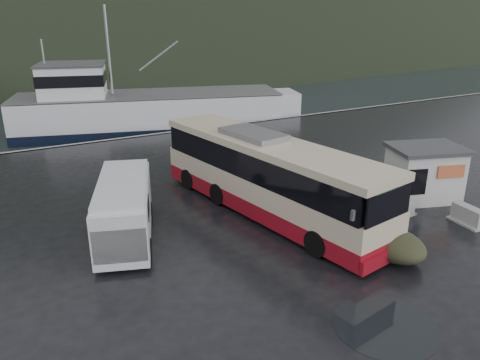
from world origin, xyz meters
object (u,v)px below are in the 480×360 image
coach_bus (267,212)px  jersey_barrier_c (467,224)px  waste_bin_left (334,224)px  dome_tent (390,257)px  white_van (127,237)px  ticket_kiosk (420,198)px  fishing_trawler (150,116)px  waste_bin_right (367,214)px  jersey_barrier_b (385,223)px  jersey_barrier_a (399,211)px

coach_bus → jersey_barrier_c: size_ratio=8.16×
waste_bin_left → dome_tent: waste_bin_left is taller
white_van → ticket_kiosk: bearing=7.7°
dome_tent → fishing_trawler: (-0.10, 29.76, 0.00)m
fishing_trawler → waste_bin_left: bearing=-73.6°
coach_bus → waste_bin_right: coach_bus is taller
waste_bin_left → ticket_kiosk: (6.01, 0.28, 0.00)m
waste_bin_right → ticket_kiosk: 3.85m
white_van → ticket_kiosk: 15.04m
waste_bin_left → jersey_barrier_b: size_ratio=0.96×
waste_bin_left → dome_tent: bearing=-89.1°
jersey_barrier_a → fishing_trawler: (-3.79, 26.72, 0.00)m
waste_bin_right → fishing_trawler: bearing=94.8°
jersey_barrier_c → ticket_kiosk: bearing=79.7°
coach_bus → waste_bin_right: (4.15, -2.50, 0.00)m
waste_bin_right → fishing_trawler: size_ratio=0.05×
dome_tent → jersey_barrier_b: size_ratio=1.78×
waste_bin_right → fishing_trawler: (-2.21, 26.17, 0.00)m
waste_bin_left → jersey_barrier_a: (3.74, -0.43, 0.00)m
white_van → waste_bin_right: white_van is taller
coach_bus → jersey_barrier_a: 6.49m
jersey_barrier_b → ticket_kiosk: bearing=19.5°
coach_bus → waste_bin_right: 4.84m
white_van → waste_bin_left: bearing=-1.2°
coach_bus → fishing_trawler: size_ratio=0.49×
waste_bin_right → dome_tent: waste_bin_right is taller
white_van → waste_bin_left: 9.32m
waste_bin_left → white_van: bearing=159.8°
waste_bin_right → fishing_trawler: 26.26m
white_van → fishing_trawler: (8.70, 23.08, 0.00)m
waste_bin_right → jersey_barrier_a: waste_bin_right is taller
coach_bus → waste_bin_left: bearing=-62.3°
white_van → ticket_kiosk: ticket_kiosk is taller
dome_tent → ticket_kiosk: 7.04m
coach_bus → white_van: bearing=165.5°
fishing_trawler → white_van: bearing=-94.4°
coach_bus → jersey_barrier_b: coach_bus is taller
white_van → fishing_trawler: 24.66m
jersey_barrier_a → jersey_barrier_b: jersey_barrier_b is taller
waste_bin_left → jersey_barrier_c: waste_bin_left is taller
dome_tent → ticket_kiosk: (5.95, 3.75, 0.00)m
white_van → jersey_barrier_c: white_van is taller
white_van → jersey_barrier_c: size_ratio=3.80×
coach_bus → ticket_kiosk: bearing=-25.8°
ticket_kiosk → jersey_barrier_c: (-0.58, -3.19, 0.00)m
white_van → dome_tent: white_van is taller
jersey_barrier_b → jersey_barrier_c: size_ratio=0.99×
waste_bin_left → fishing_trawler: size_ratio=0.06×
jersey_barrier_c → jersey_barrier_a: bearing=124.2°
dome_tent → ticket_kiosk: bearing=32.2°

